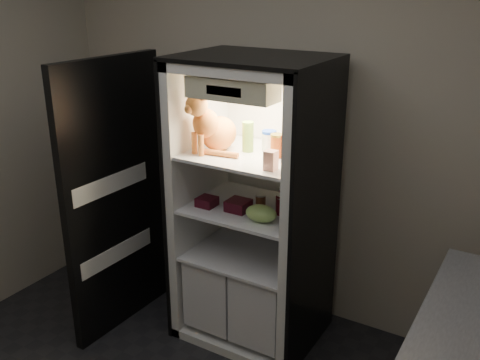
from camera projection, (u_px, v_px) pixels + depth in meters
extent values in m
plane|color=#BCB49D|center=(286.00, 127.00, 3.62)|extent=(3.60, 0.00, 3.60)
cube|color=white|center=(276.00, 191.00, 3.66)|extent=(0.85, 0.06, 1.85)
cube|color=white|center=(202.00, 195.00, 3.60)|extent=(0.06, 0.70, 1.85)
cube|color=white|center=(310.00, 220.00, 3.22)|extent=(0.06, 0.70, 1.85)
cube|color=white|center=(254.00, 65.00, 3.10)|extent=(0.85, 0.70, 0.06)
cube|color=white|center=(252.00, 325.00, 3.72)|extent=(0.85, 0.70, 0.06)
cube|color=black|center=(197.00, 194.00, 3.62)|extent=(0.02, 0.72, 1.87)
cube|color=black|center=(316.00, 222.00, 3.20)|extent=(0.02, 0.72, 1.87)
cube|color=black|center=(254.00, 57.00, 3.08)|extent=(0.90, 0.72, 0.02)
cube|color=white|center=(251.00, 155.00, 3.26)|extent=(0.73, 0.62, 0.02)
cube|color=white|center=(250.00, 208.00, 3.38)|extent=(0.73, 0.62, 0.02)
cube|color=white|center=(228.00, 280.00, 3.67)|extent=(0.34, 0.58, 0.48)
cube|color=white|center=(273.00, 294.00, 3.50)|extent=(0.34, 0.58, 0.48)
cube|color=white|center=(250.00, 254.00, 3.49)|extent=(0.73, 0.62, 0.02)
cube|color=beige|center=(232.00, 89.00, 2.94)|extent=(0.52, 0.18, 0.12)
cube|color=black|center=(224.00, 91.00, 2.87)|extent=(0.22, 0.01, 0.05)
cube|color=black|center=(116.00, 198.00, 3.55)|extent=(0.09, 0.87, 1.85)
cube|color=white|center=(115.00, 252.00, 3.63)|extent=(0.08, 0.64, 0.12)
cube|color=white|center=(109.00, 183.00, 3.45)|extent=(0.08, 0.64, 0.12)
ellipsoid|color=#DE5C1C|center=(219.00, 134.00, 3.30)|extent=(0.27, 0.30, 0.21)
ellipsoid|color=#DE5C1C|center=(206.00, 123.00, 3.21)|extent=(0.20, 0.19, 0.18)
sphere|color=#C96A27|center=(197.00, 105.00, 3.13)|extent=(0.17, 0.17, 0.13)
sphere|color=#C96A27|center=(189.00, 109.00, 3.10)|extent=(0.07, 0.07, 0.06)
cone|color=#C96A27|center=(193.00, 93.00, 3.14)|extent=(0.07, 0.07, 0.06)
cone|color=#C96A27|center=(202.00, 95.00, 3.08)|extent=(0.07, 0.07, 0.06)
cylinder|color=#DE5C1C|center=(194.00, 143.00, 3.23)|extent=(0.03, 0.03, 0.13)
cylinder|color=#DE5C1C|center=(201.00, 145.00, 3.19)|extent=(0.03, 0.03, 0.13)
cylinder|color=#DE5C1C|center=(219.00, 153.00, 3.20)|extent=(0.25, 0.07, 0.03)
cylinder|color=#227C2E|center=(248.00, 138.00, 3.27)|extent=(0.07, 0.07, 0.17)
cylinder|color=#227C2E|center=(248.00, 123.00, 3.23)|extent=(0.07, 0.07, 0.02)
cylinder|color=white|center=(269.00, 142.00, 3.30)|extent=(0.09, 0.09, 0.11)
cylinder|color=blue|center=(269.00, 132.00, 3.28)|extent=(0.09, 0.09, 0.02)
cylinder|color=maroon|center=(277.00, 147.00, 3.17)|extent=(0.08, 0.08, 0.13)
cylinder|color=#A9942D|center=(277.00, 135.00, 3.14)|extent=(0.08, 0.08, 0.01)
cylinder|color=maroon|center=(294.00, 142.00, 3.14)|extent=(0.12, 0.12, 0.19)
cylinder|color=white|center=(295.00, 125.00, 3.10)|extent=(0.12, 0.12, 0.02)
cube|color=silver|center=(271.00, 160.00, 2.95)|extent=(0.06, 0.06, 0.11)
cylinder|color=black|center=(284.00, 198.00, 3.34)|extent=(0.07, 0.07, 0.12)
cylinder|color=#B2B2B2|center=(284.00, 189.00, 3.32)|extent=(0.07, 0.07, 0.00)
cylinder|color=black|center=(281.00, 205.00, 3.24)|extent=(0.07, 0.07, 0.12)
cylinder|color=#B2B2B2|center=(282.00, 195.00, 3.22)|extent=(0.07, 0.07, 0.00)
cylinder|color=black|center=(281.00, 206.00, 3.24)|extent=(0.06, 0.06, 0.11)
cylinder|color=#B2B2B2|center=(282.00, 198.00, 3.22)|extent=(0.06, 0.06, 0.00)
cylinder|color=brown|center=(261.00, 202.00, 3.34)|extent=(0.06, 0.06, 0.08)
cylinder|color=#B2B2B2|center=(261.00, 195.00, 3.33)|extent=(0.06, 0.06, 0.01)
ellipsoid|color=#8DB956|center=(261.00, 213.00, 3.15)|extent=(0.20, 0.14, 0.10)
cube|color=#4F0D19|center=(207.00, 202.00, 3.37)|extent=(0.11, 0.11, 0.06)
cube|color=#4F0D19|center=(238.00, 205.00, 3.30)|extent=(0.13, 0.13, 0.07)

